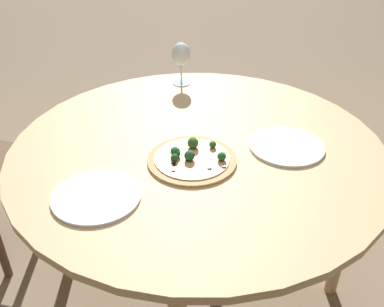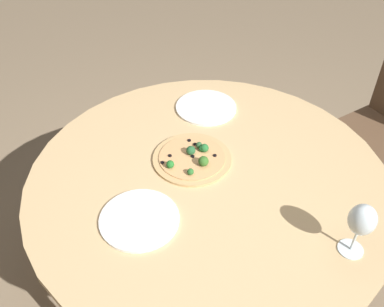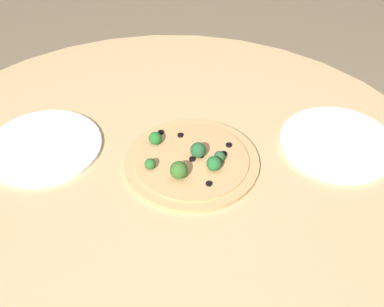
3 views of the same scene
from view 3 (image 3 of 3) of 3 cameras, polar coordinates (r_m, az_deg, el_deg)
The scene contains 4 objects.
dining_table at distance 1.17m, azimuth -3.02°, elevation -6.12°, with size 1.33×1.33×0.71m.
pizza at distance 1.18m, azimuth -0.04°, elevation -0.80°, with size 0.30×0.30×0.05m.
plate_near at distance 1.28m, azimuth 15.26°, elevation 1.10°, with size 0.27×0.27×0.01m.
plate_far at distance 1.27m, azimuth -15.51°, elevation 0.74°, with size 0.26×0.26×0.01m.
Camera 3 is at (-0.15, -0.77, 1.52)m, focal length 50.00 mm.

